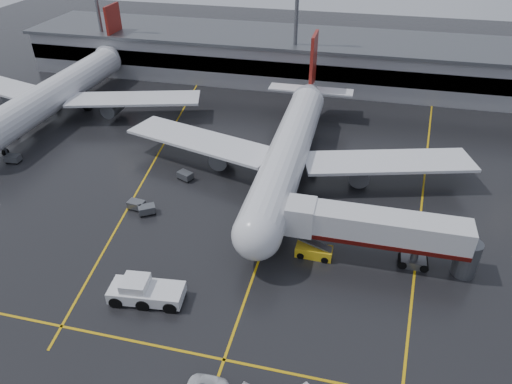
# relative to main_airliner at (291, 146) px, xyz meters

# --- Properties ---
(ground) EXTENTS (220.00, 220.00, 0.00)m
(ground) POSITION_rel_main_airliner_xyz_m (0.00, -9.70, -4.21)
(ground) COLOR black
(ground) RESTS_ON ground
(apron_line_centre) EXTENTS (0.25, 90.00, 0.02)m
(apron_line_centre) POSITION_rel_main_airliner_xyz_m (0.00, -9.70, -4.20)
(apron_line_centre) COLOR gold
(apron_line_centre) RESTS_ON ground
(apron_line_stop) EXTENTS (60.00, 0.25, 0.02)m
(apron_line_stop) POSITION_rel_main_airliner_xyz_m (0.00, -31.70, -4.20)
(apron_line_stop) COLOR gold
(apron_line_stop) RESTS_ON ground
(apron_line_left) EXTENTS (9.99, 69.35, 0.02)m
(apron_line_left) POSITION_rel_main_airliner_xyz_m (-20.00, 0.30, -4.20)
(apron_line_left) COLOR gold
(apron_line_left) RESTS_ON ground
(apron_line_right) EXTENTS (7.57, 69.64, 0.02)m
(apron_line_right) POSITION_rel_main_airliner_xyz_m (18.00, 0.30, -4.20)
(apron_line_right) COLOR gold
(apron_line_right) RESTS_ON ground
(terminal) EXTENTS (122.00, 19.00, 8.60)m
(terminal) POSITION_rel_main_airliner_xyz_m (0.00, 38.23, 0.11)
(terminal) COLOR gray
(terminal) RESTS_ON ground
(light_mast_left) EXTENTS (3.00, 1.20, 25.45)m
(light_mast_left) POSITION_rel_main_airliner_xyz_m (-45.00, 32.30, 10.27)
(light_mast_left) COLOR #595B60
(light_mast_left) RESTS_ON ground
(light_mast_mid) EXTENTS (3.00, 1.20, 25.45)m
(light_mast_mid) POSITION_rel_main_airliner_xyz_m (-5.00, 32.30, 10.27)
(light_mast_mid) COLOR #595B60
(light_mast_mid) RESTS_ON ground
(main_airliner) EXTENTS (48.80, 45.60, 14.10)m
(main_airliner) POSITION_rel_main_airliner_xyz_m (0.00, 0.00, 0.00)
(main_airliner) COLOR silver
(main_airliner) RESTS_ON ground
(second_airliner) EXTENTS (48.80, 45.60, 14.10)m
(second_airliner) POSITION_rel_main_airliner_xyz_m (-42.00, 12.00, 0.00)
(second_airliner) COLOR silver
(second_airliner) RESTS_ON ground
(jet_bridge) EXTENTS (19.90, 3.40, 6.05)m
(jet_bridge) POSITION_rel_main_airliner_xyz_m (11.87, -15.70, -0.28)
(jet_bridge) COLOR silver
(jet_bridge) RESTS_ON ground
(pushback_tractor) EXTENTS (7.39, 3.74, 2.54)m
(pushback_tractor) POSITION_rel_main_airliner_xyz_m (-9.42, -26.76, -3.20)
(pushback_tractor) COLOR white
(pushback_tractor) RESTS_ON ground
(belt_loader) EXTENTS (3.98, 1.97, 2.48)m
(belt_loader) POSITION_rel_main_airliner_xyz_m (5.61, -16.59, -3.60)
(belt_loader) COLOR yellow
(belt_loader) RESTS_ON ground
(baggage_cart_a) EXTENTS (2.39, 2.17, 1.12)m
(baggage_cart_a) POSITION_rel_main_airliner_xyz_m (-15.25, -13.57, -3.58)
(baggage_cart_a) COLOR #595B60
(baggage_cart_a) RESTS_ON ground
(baggage_cart_b) EXTENTS (2.15, 1.54, 1.12)m
(baggage_cart_b) POSITION_rel_main_airliner_xyz_m (-16.95, -12.92, -3.58)
(baggage_cart_b) COLOR #595B60
(baggage_cart_b) RESTS_ON ground
(baggage_cart_c) EXTENTS (2.36, 2.01, 1.12)m
(baggage_cart_c) POSITION_rel_main_airliner_xyz_m (-13.54, -4.93, -3.58)
(baggage_cart_c) COLOR #595B60
(baggage_cart_c) RESTS_ON ground
(baggage_cart_d) EXTENTS (2.33, 1.93, 1.12)m
(baggage_cart_d) POSITION_rel_main_airliner_xyz_m (-45.04, 0.39, -3.58)
(baggage_cart_d) COLOR #595B60
(baggage_cart_d) RESTS_ON ground
(baggage_cart_e) EXTENTS (2.07, 1.42, 1.12)m
(baggage_cart_e) POSITION_rel_main_airliner_xyz_m (-39.47, -6.26, -3.58)
(baggage_cart_e) COLOR #595B60
(baggage_cart_e) RESTS_ON ground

